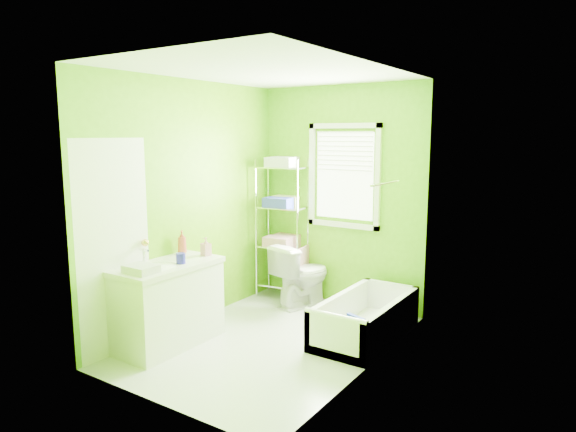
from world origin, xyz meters
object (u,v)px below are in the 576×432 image
Objects in this scene: bathtub at (364,324)px; wire_shelf_unit at (284,212)px; vanity at (168,302)px; toilet at (302,274)px.

bathtub is 0.77× the size of wire_shelf_unit.
wire_shelf_unit is at bearing 86.96° from vanity.
wire_shelf_unit reaches higher than vanity.
bathtub is 1.20m from toilet.
bathtub is 1.79× the size of toilet.
toilet is 0.70× the size of vanity.
wire_shelf_unit is at bearing 154.69° from bathtub.
toilet is 0.81m from wire_shelf_unit.
toilet reaches higher than bathtub.
toilet is at bearing 74.76° from vanity.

